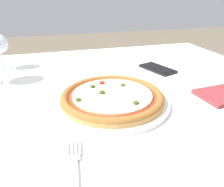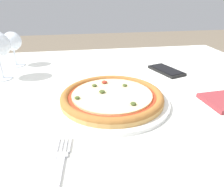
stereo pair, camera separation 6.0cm
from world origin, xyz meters
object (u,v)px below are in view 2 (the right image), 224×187
(pizza_plate, at_px, (112,98))
(cell_phone, at_px, (166,70))
(wine_glass_far_left, at_px, (12,42))
(dining_table, at_px, (127,114))
(fork, at_px, (60,166))

(pizza_plate, bearing_deg, cell_phone, 41.48)
(wine_glass_far_left, distance_m, cell_phone, 0.62)
(pizza_plate, height_order, cell_phone, pizza_plate)
(pizza_plate, bearing_deg, dining_table, 46.63)
(pizza_plate, distance_m, wine_glass_far_left, 0.53)
(fork, bearing_deg, dining_table, 56.14)
(dining_table, distance_m, wine_glass_far_left, 0.55)
(fork, xyz_separation_m, cell_phone, (0.38, 0.45, 0.00))
(dining_table, relative_size, cell_phone, 7.43)
(fork, height_order, wine_glass_far_left, wine_glass_far_left)
(wine_glass_far_left, bearing_deg, fork, -71.71)
(dining_table, relative_size, fork, 6.95)
(fork, relative_size, cell_phone, 1.07)
(pizza_plate, xyz_separation_m, fork, (-0.13, -0.22, -0.01))
(wine_glass_far_left, bearing_deg, dining_table, -39.87)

